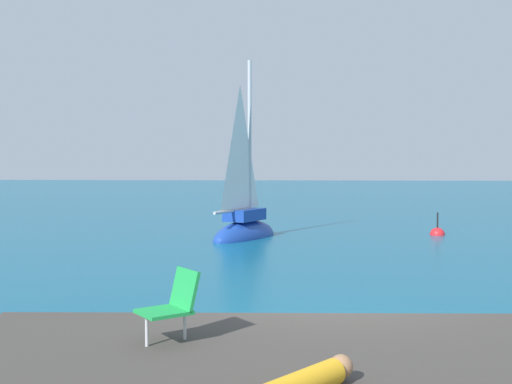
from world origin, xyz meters
name	(u,v)px	position (x,y,z in m)	size (l,w,h in m)	color
ground_plane	(328,343)	(0.00, 0.00, 0.00)	(160.00, 160.00, 0.00)	#0F5675
boulder_seaward	(42,368)	(-3.95, -1.38, 0.00)	(0.71, 0.57, 0.39)	#473F3C
boulder_inland	(70,368)	(-3.55, -1.38, 0.00)	(1.20, 0.96, 0.66)	#3B4239
sailboat_near	(244,228)	(-2.20, 13.19, 0.38)	(2.83, 3.89, 7.08)	#193D99
beach_chair	(173,302)	(-1.89, -2.76, 1.23)	(0.76, 0.74, 0.80)	green
marker_buoy	(437,235)	(5.01, 14.53, 0.01)	(0.56, 0.56, 1.13)	red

